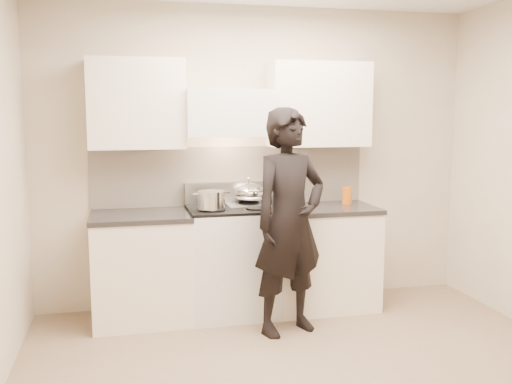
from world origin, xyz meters
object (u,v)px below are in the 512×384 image
at_px(counter_right, 322,256).
at_px(person, 289,222).
at_px(stove, 233,260).
at_px(wok, 251,193).
at_px(utensil_crock, 275,192).

distance_m(counter_right, person, 0.83).
distance_m(stove, wok, 0.62).
relative_size(counter_right, utensil_crock, 2.61).
bearing_deg(stove, wok, 36.64).
height_order(stove, utensil_crock, utensil_crock).
bearing_deg(wok, counter_right, -12.81).
bearing_deg(utensil_crock, person, -96.74).
relative_size(wok, person, 0.21).
xyz_separation_m(wok, person, (0.16, -0.67, -0.15)).
height_order(stove, wok, wok).
bearing_deg(wok, utensil_crock, 21.48).
height_order(counter_right, utensil_crock, utensil_crock).
bearing_deg(person, stove, 104.14).
height_order(utensil_crock, person, person).
relative_size(stove, person, 0.53).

